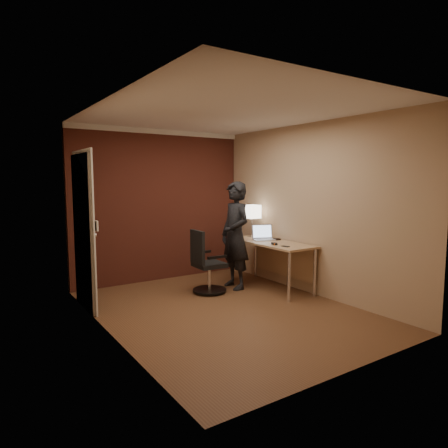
{
  "coord_description": "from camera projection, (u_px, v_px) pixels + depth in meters",
  "views": [
    {
      "loc": [
        -2.79,
        -4.18,
        1.68
      ],
      "look_at": [
        0.35,
        0.55,
        1.05
      ],
      "focal_mm": 32.0,
      "sensor_mm": 36.0,
      "label": 1
    }
  ],
  "objects": [
    {
      "name": "desk_lamp",
      "position": [
        252.0,
        212.0,
        6.61
      ],
      "size": [
        0.22,
        0.22,
        0.54
      ],
      "color": "silver",
      "rests_on": "desk"
    },
    {
      "name": "desk",
      "position": [
        274.0,
        249.0,
        6.21
      ],
      "size": [
        0.6,
        1.5,
        0.73
      ],
      "color": "tan",
      "rests_on": "ground"
    },
    {
      "name": "room",
      "position": [
        155.0,
        200.0,
        6.15
      ],
      "size": [
        4.0,
        4.0,
        4.0
      ],
      "color": "brown",
      "rests_on": "ground"
    },
    {
      "name": "mouse",
      "position": [
        274.0,
        244.0,
        5.85
      ],
      "size": [
        0.09,
        0.11,
        0.03
      ],
      "primitive_type": "cube",
      "rotation": [
        0.0,
        0.0,
        -0.29
      ],
      "color": "black",
      "rests_on": "desk"
    },
    {
      "name": "office_chair",
      "position": [
        206.0,
        266.0,
        5.91
      ],
      "size": [
        0.5,
        0.52,
        0.93
      ],
      "color": "black",
      "rests_on": "ground"
    },
    {
      "name": "laptop",
      "position": [
        263.0,
        236.0,
        6.37
      ],
      "size": [
        0.4,
        0.36,
        0.23
      ],
      "color": "silver",
      "rests_on": "desk"
    },
    {
      "name": "wallet",
      "position": [
        277.0,
        239.0,
        6.34
      ],
      "size": [
        0.11,
        0.13,
        0.02
      ],
      "primitive_type": "cube",
      "rotation": [
        0.0,
        0.0,
        -0.21
      ],
      "color": "black",
      "rests_on": "desk"
    },
    {
      "name": "person",
      "position": [
        235.0,
        235.0,
        6.15
      ],
      "size": [
        0.42,
        0.62,
        1.65
      ],
      "primitive_type": "imported",
      "rotation": [
        0.0,
        0.0,
        -1.61
      ],
      "color": "black",
      "rests_on": "ground"
    },
    {
      "name": "phone",
      "position": [
        285.0,
        246.0,
        5.7
      ],
      "size": [
        0.08,
        0.12,
        0.01
      ],
      "primitive_type": "cube",
      "rotation": [
        0.0,
        0.0,
        0.16
      ],
      "color": "black",
      "rests_on": "desk"
    }
  ]
}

